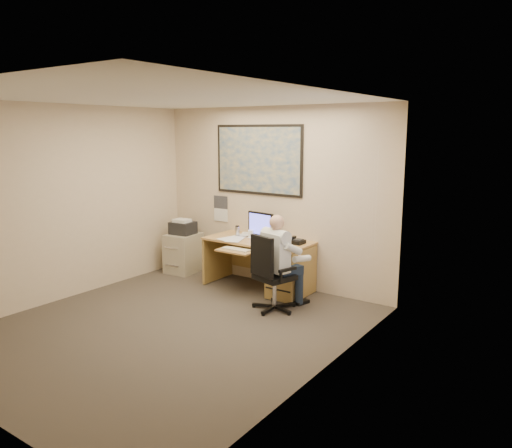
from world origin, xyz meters
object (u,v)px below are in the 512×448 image
Objects in this scene: desk at (278,263)px; person at (276,262)px; office_chair at (274,289)px; filing_cabinet at (183,249)px.

person is (0.35, -0.60, 0.19)m from desk.
office_chair is (0.36, -0.68, -0.14)m from desk.
office_chair is at bearing -61.77° from desk.
desk reaches higher than filing_cabinet.
office_chair is (2.25, -0.69, -0.09)m from filing_cabinet.
filing_cabinet is 2.35m from office_chair.
desk is 1.78× the size of filing_cabinet.
filing_cabinet is 0.88× the size of office_chair.
person is (2.23, -0.61, 0.25)m from filing_cabinet.
desk is 1.57× the size of office_chair.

